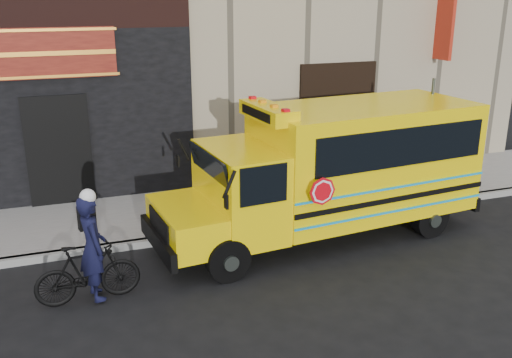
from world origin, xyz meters
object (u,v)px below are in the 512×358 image
object	(u,v)px
sign_pole	(428,139)
bicycle	(88,273)
school_bus	(336,166)
cyclist	(93,250)

from	to	relation	value
sign_pole	bicycle	world-z (taller)	sign_pole
school_bus	sign_pole	xyz separation A→B (m)	(2.68, 0.64, 0.20)
school_bus	bicycle	size ratio (longest dim) A/B	4.12
school_bus	bicycle	distance (m)	5.34
sign_pole	bicycle	distance (m)	8.09
school_bus	cyclist	world-z (taller)	school_bus
bicycle	cyclist	distance (m)	0.41
cyclist	sign_pole	bearing A→B (deg)	-88.45
bicycle	cyclist	xyz separation A→B (m)	(0.12, 0.01, 0.39)
sign_pole	cyclist	distance (m)	7.92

